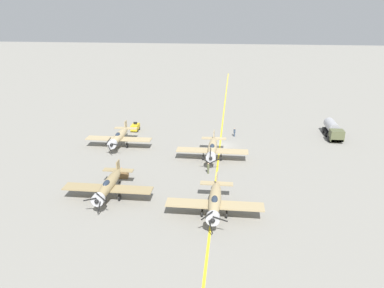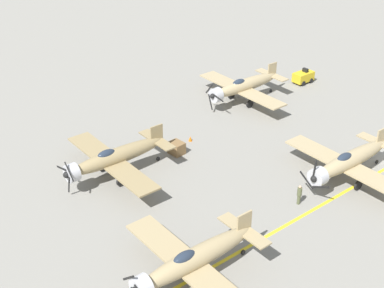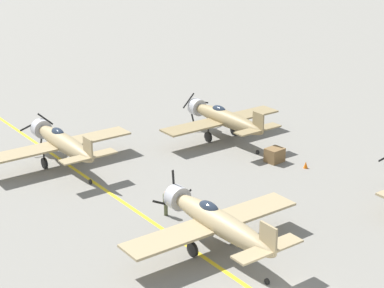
{
  "view_description": "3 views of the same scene",
  "coord_description": "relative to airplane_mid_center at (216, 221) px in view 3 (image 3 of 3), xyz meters",
  "views": [
    {
      "loc": [
        -2.04,
        65.47,
        24.5
      ],
      "look_at": [
        4.15,
        9.76,
        3.77
      ],
      "focal_mm": 35.0,
      "sensor_mm": 36.0,
      "label": 1
    },
    {
      "loc": [
        -21.03,
        41.47,
        25.7
      ],
      "look_at": [
        10.32,
        16.42,
        3.0
      ],
      "focal_mm": 50.0,
      "sensor_mm": 36.0,
      "label": 2
    },
    {
      "loc": [
        -20.39,
        -20.07,
        19.52
      ],
      "look_at": [
        4.67,
        14.12,
        3.94
      ],
      "focal_mm": 60.0,
      "sensor_mm": 36.0,
      "label": 3
    }
  ],
  "objects": [
    {
      "name": "airplane_far_center",
      "position": [
        -1.38,
        18.12,
        -0.0
      ],
      "size": [
        12.0,
        9.98,
        3.65
      ],
      "rotation": [
        0.0,
        0.0,
        -0.3
      ],
      "color": "tan",
      "rests_on": "ground"
    },
    {
      "name": "airplane_far_right",
      "position": [
        12.99,
        15.34,
        -0.0
      ],
      "size": [
        12.0,
        9.98,
        3.65
      ],
      "rotation": [
        0.0,
        0.0,
        0.08
      ],
      "color": "#947F56",
      "rests_on": "ground"
    },
    {
      "name": "airplane_mid_center",
      "position": [
        0.0,
        0.0,
        0.0
      ],
      "size": [
        12.0,
        9.98,
        3.8
      ],
      "rotation": [
        0.0,
        0.0,
        -0.11
      ],
      "color": "tan",
      "rests_on": "ground"
    },
    {
      "name": "supply_crate_by_tanker",
      "position": [
        12.94,
        8.66,
        -1.43
      ],
      "size": [
        1.5,
        1.29,
        1.17
      ],
      "primitive_type": "cube",
      "rotation": [
        0.0,
        0.0,
        0.09
      ],
      "color": "brown",
      "rests_on": "ground"
    },
    {
      "name": "traffic_cone",
      "position": [
        14.01,
        6.16,
        -1.74
      ],
      "size": [
        0.36,
        0.36,
        0.55
      ],
      "primitive_type": "cone",
      "color": "orange",
      "rests_on": "ground"
    },
    {
      "name": "ground_crew_walking",
      "position": [
        0.28,
        5.82,
        -1.04
      ],
      "size": [
        0.39,
        0.39,
        1.78
      ],
      "color": "#515638",
      "rests_on": "ground"
    }
  ]
}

